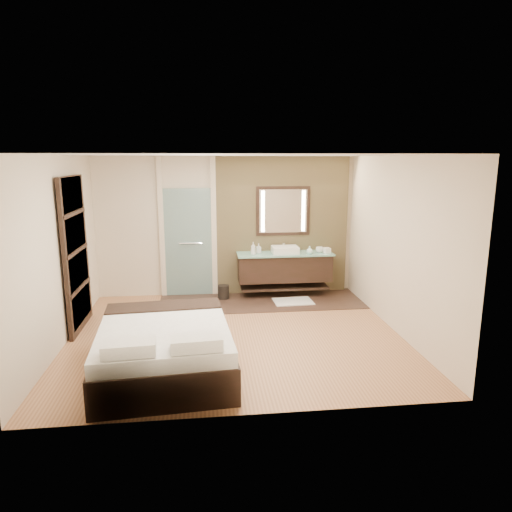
{
  "coord_description": "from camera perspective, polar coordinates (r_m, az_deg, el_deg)",
  "views": [
    {
      "loc": [
        -0.45,
        -6.59,
        2.66
      ],
      "look_at": [
        0.39,
        0.6,
        1.1
      ],
      "focal_mm": 32.0,
      "sensor_mm": 36.0,
      "label": 1
    }
  ],
  "objects": [
    {
      "name": "frosted_door",
      "position": [
        8.93,
        -8.47,
        2.23
      ],
      "size": [
        1.1,
        0.12,
        2.7
      ],
      "color": "#A8D5D3",
      "rests_on": "floor"
    },
    {
      "name": "tile_strip",
      "position": [
        8.67,
        0.64,
        -5.68
      ],
      "size": [
        3.8,
        1.3,
        0.01
      ],
      "primitive_type": "cube",
      "color": "#32221B",
      "rests_on": "floor"
    },
    {
      "name": "bed",
      "position": [
        5.94,
        -11.32,
        -11.29
      ],
      "size": [
        1.76,
        2.13,
        0.78
      ],
      "rotation": [
        0.0,
        0.0,
        0.08
      ],
      "color": "black",
      "rests_on": "floor"
    },
    {
      "name": "waste_bin",
      "position": [
        8.82,
        -4.1,
        -4.53
      ],
      "size": [
        0.28,
        0.28,
        0.27
      ],
      "primitive_type": "cylinder",
      "rotation": [
        0.0,
        0.0,
        -0.32
      ],
      "color": "black",
      "rests_on": "floor"
    },
    {
      "name": "mirror_unit",
      "position": [
        8.94,
        3.41,
        5.63
      ],
      "size": [
        1.06,
        0.04,
        0.96
      ],
      "color": "black",
      "rests_on": "stone_wall"
    },
    {
      "name": "floor",
      "position": [
        7.12,
        -2.58,
        -9.8
      ],
      "size": [
        5.0,
        5.0,
        0.0
      ],
      "primitive_type": "plane",
      "color": "#965F3F",
      "rests_on": "ground"
    },
    {
      "name": "shoji_partition",
      "position": [
        7.6,
        -21.58,
        0.28
      ],
      "size": [
        0.06,
        1.2,
        2.4
      ],
      "color": "black",
      "rests_on": "floor"
    },
    {
      "name": "soap_bottle_b",
      "position": [
        8.8,
        0.33,
        0.97
      ],
      "size": [
        0.09,
        0.09,
        0.18
      ],
      "primitive_type": "imported",
      "rotation": [
        0.0,
        0.0,
        0.11
      ],
      "color": "#B2B2B2",
      "rests_on": "vanity"
    },
    {
      "name": "tissue_box",
      "position": [
        8.91,
        8.84,
        0.7
      ],
      "size": [
        0.14,
        0.14,
        0.1
      ],
      "primitive_type": "cube",
      "rotation": [
        0.0,
        0.0,
        0.23
      ],
      "color": "silver",
      "rests_on": "vanity"
    },
    {
      "name": "bath_mat",
      "position": [
        8.65,
        4.66,
        -5.68
      ],
      "size": [
        0.74,
        0.53,
        0.02
      ],
      "primitive_type": "cube",
      "rotation": [
        0.0,
        0.0,
        0.04
      ],
      "color": "silver",
      "rests_on": "floor"
    },
    {
      "name": "vanity",
      "position": [
        8.89,
        3.59,
        -1.41
      ],
      "size": [
        1.85,
        0.55,
        0.88
      ],
      "color": "black",
      "rests_on": "stone_wall"
    },
    {
      "name": "cup",
      "position": [
        8.94,
        7.92,
        0.79
      ],
      "size": [
        0.15,
        0.15,
        0.11
      ],
      "primitive_type": "imported",
      "rotation": [
        0.0,
        0.0,
        0.11
      ],
      "color": "white",
      "rests_on": "vanity"
    },
    {
      "name": "stone_wall",
      "position": [
        9.03,
        3.33,
        3.78
      ],
      "size": [
        2.6,
        0.08,
        2.7
      ],
      "primitive_type": "cube",
      "color": "tan",
      "rests_on": "floor"
    },
    {
      "name": "soap_bottle_a",
      "position": [
        8.64,
        -0.35,
        0.96
      ],
      "size": [
        0.1,
        0.1,
        0.24
      ],
      "primitive_type": "imported",
      "rotation": [
        0.0,
        0.0,
        -0.08
      ],
      "color": "silver",
      "rests_on": "vanity"
    },
    {
      "name": "soap_bottle_c",
      "position": [
        8.76,
        6.71,
        0.75
      ],
      "size": [
        0.15,
        0.15,
        0.15
      ],
      "primitive_type": "imported",
      "rotation": [
        0.0,
        0.0,
        -0.29
      ],
      "color": "#BEEFEC",
      "rests_on": "vanity"
    }
  ]
}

